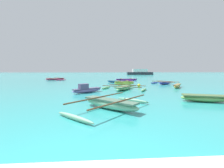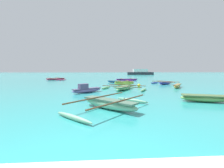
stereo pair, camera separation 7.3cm
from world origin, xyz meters
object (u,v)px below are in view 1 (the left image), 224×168
Objects in this scene: moored_boat_7 at (124,88)px; distant_ferry at (140,72)px; moored_boat_2 at (55,79)px; moored_boat_4 at (126,80)px; moored_boat_8 at (86,89)px; moored_boat_6 at (110,104)px; moored_boat_5 at (116,82)px; moored_boat_1 at (205,98)px; moored_boat_3 at (124,83)px; moored_boat_9 at (165,83)px; moored_boat_0 at (177,86)px; mooring_buoy_0 at (139,85)px.

distant_ferry is (13.32, 46.44, 0.75)m from moored_boat_7.
moored_boat_7 is (11.24, -15.22, 0.01)m from moored_boat_2.
moored_boat_8 is at bearing -116.11° from moored_boat_4.
moored_boat_7 is at bearing 119.29° from moored_boat_6.
distant_ferry reaches higher than moored_boat_4.
moored_boat_5 is 40.57m from distant_ferry.
moored_boat_8 is at bearing -80.16° from moored_boat_5.
moored_boat_6 is 0.45× the size of distant_ferry.
moored_boat_1 is 19.05m from moored_boat_4.
moored_boat_1 is 0.63× the size of moored_boat_7.
moored_boat_2 is at bearing 166.56° from moored_boat_4.
moored_boat_4 is 1.41× the size of moored_boat_5.
moored_boat_9 is at bearing 0.53° from moored_boat_3.
mooring_buoy_0 is (-4.06, 0.82, -0.02)m from moored_boat_0.
mooring_buoy_0 is (5.51, 3.84, -0.09)m from moored_boat_8.
distant_ferry is at bearing 75.71° from mooring_buoy_0.
moored_boat_9 reaches higher than moored_boat_2.
moored_boat_2 reaches higher than moored_boat_5.
distant_ferry is (15.06, 53.66, 0.70)m from moored_boat_6.
moored_boat_2 is 12.57× the size of mooring_buoy_0.
moored_boat_7 reaches higher than moored_boat_9.
moored_boat_2 reaches higher than mooring_buoy_0.
moored_boat_6 is 55.74m from distant_ferry.
distant_ferry is at bearing 67.88° from moored_boat_3.
moored_boat_2 is 18.64m from mooring_buoy_0.
moored_boat_4 is 11.37× the size of mooring_buoy_0.
moored_boat_7 is at bearing 142.28° from moored_boat_1.
moored_boat_0 reaches higher than moored_boat_5.
moored_boat_7 reaches higher than moored_boat_5.
mooring_buoy_0 is (-4.28, -2.90, -0.00)m from moored_boat_9.
mooring_buoy_0 is (3.78, 9.37, -0.07)m from moored_boat_6.
moored_boat_1 is at bearing -89.18° from moored_boat_4.
moored_boat_2 is at bearing 155.79° from moored_boat_6.
moored_boat_1 is 10.91m from moored_boat_3.
distant_ferry is (7.22, 45.11, 0.75)m from moored_boat_0.
moored_boat_8 is 0.24× the size of distant_ferry.
moored_boat_0 is 0.53× the size of moored_boat_6.
distant_ferry reaches higher than moored_boat_3.
moored_boat_5 is at bearing 78.45° from moored_boat_0.
moored_boat_3 is 0.34× the size of distant_ferry.
moored_boat_3 is at bearing -106.74° from distant_ferry.
moored_boat_4 is 0.89× the size of moored_boat_6.
moored_boat_0 is 0.64× the size of moored_boat_9.
mooring_buoy_0 is at bearing -88.25° from moored_boat_2.
moored_boat_4 is 5.49m from moored_boat_5.
moored_boat_7 is 2.96m from mooring_buoy_0.
mooring_buoy_0 is (13.28, -13.08, -0.00)m from moored_boat_2.
distant_ferry is at bearing 46.05° from moored_boat_9.
mooring_buoy_0 is (2.04, 2.14, -0.01)m from moored_boat_7.
moored_boat_3 is at bearing -105.59° from moored_boat_4.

